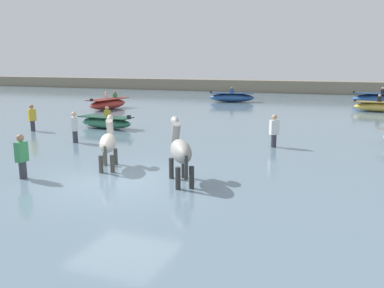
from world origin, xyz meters
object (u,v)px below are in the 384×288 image
at_px(boat_far_inshore, 106,122).
at_px(person_onlooker_left, 22,162).
at_px(boat_near_starboard, 382,99).
at_px(person_wading_mid, 274,135).
at_px(boat_distant_west, 232,97).
at_px(boat_near_port, 379,107).
at_px(horse_trailing_pinto, 108,144).
at_px(boat_mid_channel, 108,104).
at_px(horse_lead_grey, 180,152).
at_px(person_onlooker_right, 32,121).
at_px(person_wading_close, 75,131).

relative_size(boat_far_inshore, person_onlooker_left, 1.76).
distance_m(boat_near_starboard, person_wading_mid, 18.93).
bearing_deg(boat_distant_west, boat_near_starboard, 8.82).
xyz_separation_m(boat_near_port, person_onlooker_left, (-9.95, -20.23, 0.13)).
relative_size(horse_trailing_pinto, person_onlooker_left, 1.17).
height_order(boat_mid_channel, boat_distant_west, boat_distant_west).
distance_m(horse_lead_grey, person_onlooker_left, 4.31).
height_order(boat_near_starboard, person_onlooker_right, boat_near_starboard).
bearing_deg(person_onlooker_left, boat_far_inshore, 108.14).
bearing_deg(person_wading_mid, boat_far_inshore, 169.40).
bearing_deg(horse_lead_grey, boat_near_starboard, 75.26).
height_order(horse_lead_grey, person_wading_mid, horse_lead_grey).
distance_m(boat_mid_channel, person_onlooker_right, 9.13).
bearing_deg(boat_mid_channel, person_onlooker_left, -65.12).
distance_m(horse_lead_grey, boat_near_starboard, 24.57).
height_order(boat_near_starboard, boat_distant_west, boat_near_starboard).
height_order(boat_mid_channel, boat_far_inshore, boat_mid_channel).
relative_size(boat_far_inshore, person_onlooker_right, 1.76).
distance_m(boat_mid_channel, boat_distant_west, 10.26).
xyz_separation_m(horse_lead_grey, boat_mid_channel, (-11.20, 14.06, -0.45)).
height_order(boat_far_inshore, boat_distant_west, boat_distant_west).
bearing_deg(boat_near_port, boat_distant_west, 164.03).
bearing_deg(boat_distant_west, person_wading_mid, -69.36).
bearing_deg(boat_near_starboard, person_onlooker_right, -130.14).
xyz_separation_m(horse_trailing_pinto, boat_mid_channel, (-8.63, 13.45, -0.37)).
bearing_deg(person_onlooker_right, boat_near_starboard, 49.86).
height_order(horse_lead_grey, person_onlooker_left, horse_lead_grey).
xyz_separation_m(boat_near_port, person_wading_mid, (-4.34, -13.57, 0.13)).
bearing_deg(person_wading_mid, person_onlooker_left, -130.10).
xyz_separation_m(boat_mid_channel, boat_far_inshore, (4.39, -7.06, -0.07)).
bearing_deg(horse_trailing_pinto, person_wading_close, 139.50).
relative_size(boat_near_starboard, person_onlooker_left, 2.53).
xyz_separation_m(boat_mid_channel, boat_near_port, (17.03, 4.96, -0.03)).
height_order(person_wading_mid, person_onlooker_left, same).
xyz_separation_m(boat_near_starboard, person_onlooker_right, (-15.75, -18.68, 0.03)).
height_order(boat_near_starboard, person_onlooker_left, boat_near_starboard).
distance_m(boat_far_inshore, person_wading_close, 3.62).
height_order(boat_distant_west, person_wading_close, person_wading_close).
xyz_separation_m(person_wading_mid, person_onlooker_left, (-5.60, -6.65, 0.00)).
height_order(boat_near_port, person_onlooker_left, person_onlooker_left).
height_order(boat_near_port, person_wading_mid, person_wading_mid).
distance_m(boat_near_starboard, person_onlooker_right, 24.43).
bearing_deg(boat_near_port, horse_trailing_pinto, -114.52).
height_order(horse_lead_grey, boat_near_port, horse_lead_grey).
height_order(boat_distant_west, person_wading_mid, person_wading_mid).
bearing_deg(horse_lead_grey, boat_far_inshore, 134.22).
height_order(boat_mid_channel, person_wading_mid, person_wading_mid).
bearing_deg(boat_far_inshore, horse_lead_grey, -45.78).
height_order(horse_trailing_pinto, boat_mid_channel, horse_trailing_pinto).
xyz_separation_m(boat_far_inshore, person_onlooker_left, (2.69, -8.21, 0.17)).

